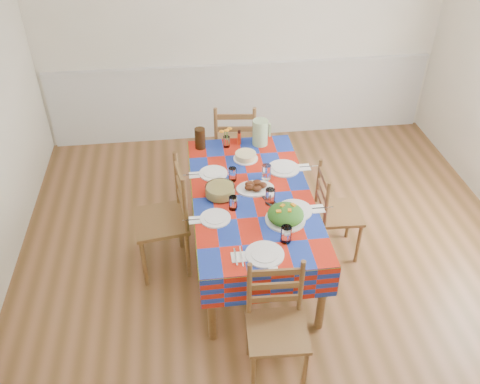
# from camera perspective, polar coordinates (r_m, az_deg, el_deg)

# --- Properties ---
(room) EXTENTS (4.58, 5.08, 2.78)m
(room) POSITION_cam_1_polar(r_m,az_deg,el_deg) (3.51, 5.39, 5.43)
(room) COLOR brown
(room) RESTS_ON ground
(wainscot) EXTENTS (4.41, 0.06, 0.92)m
(wainscot) POSITION_cam_1_polar(r_m,az_deg,el_deg) (6.07, 0.16, 10.49)
(wainscot) COLOR silver
(wainscot) RESTS_ON room
(dining_table) EXTENTS (0.97, 1.80, 0.70)m
(dining_table) POSITION_cam_1_polar(r_m,az_deg,el_deg) (4.15, 1.34, -1.05)
(dining_table) COLOR brown
(dining_table) RESTS_ON room
(setting_near_head) EXTENTS (0.44, 0.30, 0.13)m
(setting_near_head) POSITION_cam_1_polar(r_m,az_deg,el_deg) (3.58, 3.57, -6.18)
(setting_near_head) COLOR white
(setting_near_head) RESTS_ON dining_table
(setting_left_near) EXTENTS (0.43, 0.26, 0.11)m
(setting_left_near) POSITION_cam_1_polar(r_m,az_deg,el_deg) (3.87, -2.14, -2.32)
(setting_left_near) COLOR white
(setting_left_near) RESTS_ON dining_table
(setting_left_far) EXTENTS (0.44, 0.26, 0.12)m
(setting_left_far) POSITION_cam_1_polar(r_m,az_deg,el_deg) (4.29, -2.32, 2.08)
(setting_left_far) COLOR white
(setting_left_far) RESTS_ON dining_table
(setting_right_near) EXTENTS (0.52, 0.30, 0.13)m
(setting_right_near) POSITION_cam_1_polar(r_m,az_deg,el_deg) (3.95, 5.24, -1.47)
(setting_right_near) COLOR white
(setting_right_near) RESTS_ON dining_table
(setting_right_far) EXTENTS (0.52, 0.30, 0.13)m
(setting_right_far) POSITION_cam_1_polar(r_m,az_deg,el_deg) (4.35, 4.31, 2.52)
(setting_right_far) COLOR white
(setting_right_far) RESTS_ON dining_table
(meat_platter) EXTENTS (0.31, 0.22, 0.06)m
(meat_platter) POSITION_cam_1_polar(r_m,az_deg,el_deg) (4.14, 1.71, 0.58)
(meat_platter) COLOR white
(meat_platter) RESTS_ON dining_table
(salad_platter) EXTENTS (0.31, 0.31, 0.13)m
(salad_platter) POSITION_cam_1_polar(r_m,az_deg,el_deg) (3.82, 5.14, -2.60)
(salad_platter) COLOR white
(salad_platter) RESTS_ON dining_table
(pasta_bowl) EXTENTS (0.24, 0.24, 0.09)m
(pasta_bowl) POSITION_cam_1_polar(r_m,az_deg,el_deg) (4.06, -2.25, 0.13)
(pasta_bowl) COLOR white
(pasta_bowl) RESTS_ON dining_table
(cake) EXTENTS (0.22, 0.22, 0.06)m
(cake) POSITION_cam_1_polar(r_m,az_deg,el_deg) (4.51, 0.64, 4.04)
(cake) COLOR white
(cake) RESTS_ON dining_table
(serving_utensils) EXTENTS (0.14, 0.31, 0.01)m
(serving_utensils) POSITION_cam_1_polar(r_m,az_deg,el_deg) (4.03, 3.41, -0.95)
(serving_utensils) COLOR black
(serving_utensils) RESTS_ON dining_table
(flower_vase) EXTENTS (0.12, 0.10, 0.20)m
(flower_vase) POSITION_cam_1_polar(r_m,az_deg,el_deg) (4.67, -1.54, 5.99)
(flower_vase) COLOR white
(flower_vase) RESTS_ON dining_table
(hot_sauce) EXTENTS (0.03, 0.03, 0.14)m
(hot_sauce) POSITION_cam_1_polar(r_m,az_deg,el_deg) (4.71, -0.09, 6.17)
(hot_sauce) COLOR red
(hot_sauce) RESTS_ON dining_table
(green_pitcher) EXTENTS (0.14, 0.14, 0.24)m
(green_pitcher) POSITION_cam_1_polar(r_m,az_deg,el_deg) (4.69, 2.29, 6.71)
(green_pitcher) COLOR #9EC289
(green_pitcher) RESTS_ON dining_table
(tea_pitcher) EXTENTS (0.10, 0.10, 0.20)m
(tea_pitcher) POSITION_cam_1_polar(r_m,az_deg,el_deg) (4.66, -4.51, 6.02)
(tea_pitcher) COLOR black
(tea_pitcher) RESTS_ON dining_table
(name_card) EXTENTS (0.07, 0.02, 0.01)m
(name_card) POSITION_cam_1_polar(r_m,az_deg,el_deg) (3.46, 3.72, -8.57)
(name_card) COLOR white
(name_card) RESTS_ON dining_table
(chair_near) EXTENTS (0.42, 0.40, 0.90)m
(chair_near) POSITION_cam_1_polar(r_m,az_deg,el_deg) (3.48, 4.11, -14.80)
(chair_near) COLOR brown
(chair_near) RESTS_ON room
(chair_far) EXTENTS (0.47, 0.45, 0.97)m
(chair_far) POSITION_cam_1_polar(r_m,az_deg,el_deg) (5.15, -0.55, 5.25)
(chair_far) COLOR brown
(chair_far) RESTS_ON room
(chair_left) EXTENTS (0.48, 0.50, 1.01)m
(chair_left) POSITION_cam_1_polar(r_m,az_deg,el_deg) (4.21, -8.33, -3.10)
(chair_left) COLOR brown
(chair_left) RESTS_ON room
(chair_right) EXTENTS (0.38, 0.40, 0.87)m
(chair_right) POSITION_cam_1_polar(r_m,az_deg,el_deg) (4.41, 10.55, -2.31)
(chair_right) COLOR brown
(chair_right) RESTS_ON room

